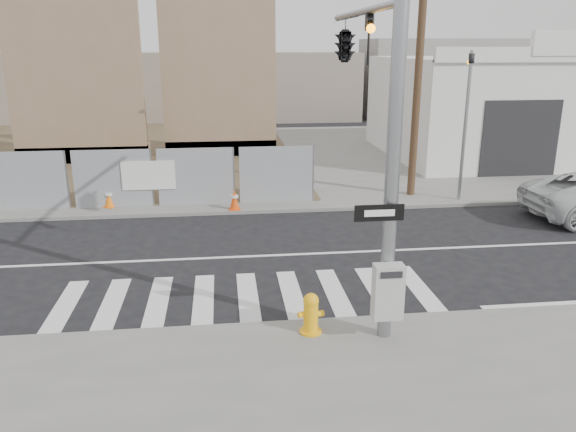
{
  "coord_description": "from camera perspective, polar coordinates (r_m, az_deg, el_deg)",
  "views": [
    {
      "loc": [
        -0.47,
        -14.19,
        5.44
      ],
      "look_at": [
        1.1,
        -0.96,
        1.4
      ],
      "focal_mm": 35.0,
      "sensor_mm": 36.0,
      "label": 1
    }
  ],
  "objects": [
    {
      "name": "concrete_wall_left",
      "position": [
        28.12,
        -20.61,
        11.61
      ],
      "size": [
        6.0,
        1.3,
        8.0
      ],
      "color": "#7C644A",
      "rests_on": "sidewalk_far"
    },
    {
      "name": "utility_pole_right",
      "position": [
        20.89,
        13.23,
        15.79
      ],
      "size": [
        1.6,
        0.28,
        10.0
      ],
      "color": "#503825",
      "rests_on": "sidewalk_far"
    },
    {
      "name": "fire_hydrant",
      "position": [
        10.94,
        2.34,
        -9.85
      ],
      "size": [
        0.53,
        0.53,
        0.82
      ],
      "rotation": [
        0.0,
        0.0,
        0.27
      ],
      "color": "#FFB30E",
      "rests_on": "sidewalk_near"
    },
    {
      "name": "auto_shop",
      "position": [
        30.91,
        21.54,
        10.32
      ],
      "size": [
        12.0,
        10.2,
        5.95
      ],
      "color": "silver",
      "rests_on": "sidewalk_far"
    },
    {
      "name": "far_signal_pole",
      "position": [
        20.71,
        17.73,
        10.65
      ],
      "size": [
        0.16,
        0.2,
        5.6
      ],
      "color": "gray",
      "rests_on": "sidewalk_far"
    },
    {
      "name": "concrete_wall_right",
      "position": [
        28.35,
        -6.98,
        12.57
      ],
      "size": [
        5.5,
        1.3,
        8.0
      ],
      "color": "#7C644A",
      "rests_on": "sidewalk_far"
    },
    {
      "name": "ground",
      "position": [
        15.21,
        -4.56,
        -4.15
      ],
      "size": [
        100.0,
        100.0,
        0.0
      ],
      "primitive_type": "plane",
      "color": "black",
      "rests_on": "ground"
    },
    {
      "name": "traffic_cone_d",
      "position": [
        19.08,
        -5.47,
        1.67
      ],
      "size": [
        0.39,
        0.39,
        0.71
      ],
      "rotation": [
        0.0,
        0.0,
        0.06
      ],
      "color": "#EE4A0C",
      "rests_on": "sidewalk_far"
    },
    {
      "name": "sidewalk_far",
      "position": [
        28.71,
        -5.74,
        5.97
      ],
      "size": [
        50.0,
        20.0,
        0.12
      ],
      "primitive_type": "cube",
      "color": "slate",
      "rests_on": "ground"
    },
    {
      "name": "signal_pole",
      "position": [
        12.52,
        7.15,
        13.72
      ],
      "size": [
        0.96,
        5.87,
        7.0
      ],
      "color": "gray",
      "rests_on": "sidewalk_near"
    },
    {
      "name": "traffic_cone_c",
      "position": [
        20.24,
        -17.73,
        1.84
      ],
      "size": [
        0.49,
        0.49,
        0.72
      ],
      "rotation": [
        0.0,
        0.0,
        -0.41
      ],
      "color": "orange",
      "rests_on": "sidewalk_far"
    }
  ]
}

